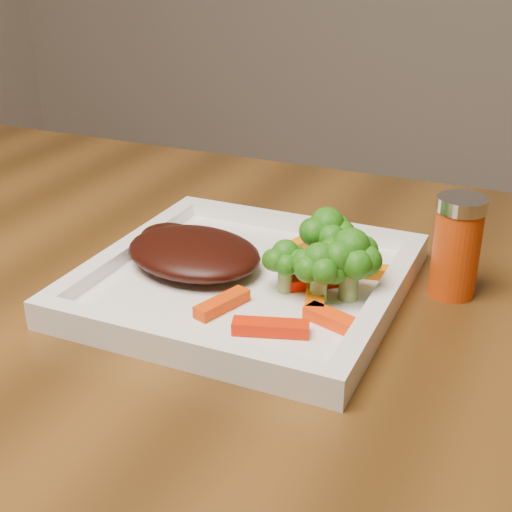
% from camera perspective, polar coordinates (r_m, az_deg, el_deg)
% --- Properties ---
extents(plate, '(0.27, 0.27, 0.01)m').
position_cam_1_polar(plate, '(0.64, -0.81, -2.35)').
color(plate, white).
rests_on(plate, dining_table).
extents(steak, '(0.15, 0.13, 0.03)m').
position_cam_1_polar(steak, '(0.66, -5.00, 0.28)').
color(steak, black).
rests_on(steak, plate).
extents(broccoli_0, '(0.07, 0.07, 0.07)m').
position_cam_1_polar(broccoli_0, '(0.64, 5.65, 1.54)').
color(broccoli_0, '#217413').
rests_on(broccoli_0, plate).
extents(broccoli_1, '(0.08, 0.08, 0.06)m').
position_cam_1_polar(broccoli_1, '(0.60, 7.52, -0.66)').
color(broccoli_1, '#226B11').
rests_on(broccoli_1, plate).
extents(broccoli_2, '(0.06, 0.06, 0.06)m').
position_cam_1_polar(broccoli_2, '(0.59, 5.08, -1.25)').
color(broccoli_2, '#126510').
rests_on(broccoli_2, plate).
extents(broccoli_3, '(0.05, 0.05, 0.06)m').
position_cam_1_polar(broccoli_3, '(0.61, 2.37, -0.24)').
color(broccoli_3, '#2B6510').
rests_on(broccoli_3, plate).
extents(carrot_0, '(0.06, 0.03, 0.01)m').
position_cam_1_polar(carrot_0, '(0.56, 1.17, -5.73)').
color(carrot_0, red).
rests_on(carrot_0, plate).
extents(carrot_1, '(0.06, 0.03, 0.01)m').
position_cam_1_polar(carrot_1, '(0.57, 6.54, -5.21)').
color(carrot_1, '#FE3B04').
rests_on(carrot_1, plate).
extents(carrot_2, '(0.03, 0.06, 0.01)m').
position_cam_1_polar(carrot_2, '(0.59, -2.73, -3.81)').
color(carrot_2, '#E13A03').
rests_on(carrot_2, plate).
extents(carrot_3, '(0.05, 0.02, 0.01)m').
position_cam_1_polar(carrot_3, '(0.65, 9.47, -1.23)').
color(carrot_3, orange).
rests_on(carrot_3, plate).
extents(carrot_4, '(0.03, 0.05, 0.01)m').
position_cam_1_polar(carrot_4, '(0.69, 2.56, 0.50)').
color(carrot_4, orange).
rests_on(carrot_4, plate).
extents(carrot_5, '(0.03, 0.06, 0.01)m').
position_cam_1_polar(carrot_5, '(0.61, 4.76, -3.10)').
color(carrot_5, '#E85B03').
rests_on(carrot_5, plate).
extents(carrot_6, '(0.06, 0.05, 0.01)m').
position_cam_1_polar(carrot_6, '(0.63, 4.94, -1.97)').
color(carrot_6, red).
rests_on(carrot_6, plate).
extents(spice_shaker, '(0.05, 0.05, 0.09)m').
position_cam_1_polar(spice_shaker, '(0.65, 15.75, 0.70)').
color(spice_shaker, '#C93E0B').
rests_on(spice_shaker, dining_table).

